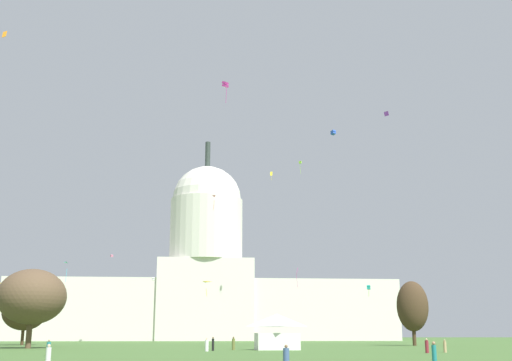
% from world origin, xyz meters
% --- Properties ---
extents(capitol_building, '(128.77, 25.00, 69.05)m').
position_xyz_m(capitol_building, '(-1.71, 182.57, 19.54)').
color(capitol_building, silver).
rests_on(capitol_building, ground_plane).
extents(event_tent, '(6.33, 4.87, 4.91)m').
position_xyz_m(event_tent, '(6.82, 54.55, 2.46)').
color(event_tent, white).
rests_on(event_tent, ground_plane).
extents(tree_west_far, '(11.86, 12.11, 10.06)m').
position_xyz_m(tree_west_far, '(-39.16, 98.61, 6.44)').
color(tree_west_far, '#42301E').
rests_on(tree_west_far, ground_plane).
extents(tree_east_near, '(7.11, 6.35, 12.19)m').
position_xyz_m(tree_east_near, '(37.09, 85.45, 7.37)').
color(tree_east_near, '#42301E').
rests_on(tree_east_near, ground_plane).
extents(tree_west_mid, '(14.80, 14.77, 12.22)m').
position_xyz_m(tree_west_mid, '(-30.32, 67.88, 7.87)').
color(tree_west_mid, brown).
rests_on(tree_west_mid, ground_plane).
extents(person_white_near_tree_west, '(0.55, 0.55, 1.71)m').
position_xyz_m(person_white_near_tree_west, '(-3.08, 48.01, 0.77)').
color(person_white_near_tree_west, silver).
rests_on(person_white_near_tree_west, ground_plane).
extents(person_teal_mid_center, '(0.44, 0.44, 1.65)m').
position_xyz_m(person_teal_mid_center, '(12.46, 9.10, 0.78)').
color(person_teal_mid_center, '#1E757A').
rests_on(person_teal_mid_center, ground_plane).
extents(person_tan_near_tent, '(0.38, 0.38, 1.51)m').
position_xyz_m(person_tan_near_tent, '(25.43, 40.30, 0.69)').
color(person_tan_near_tent, tan).
rests_on(person_tan_near_tent, ground_plane).
extents(person_denim_front_right, '(0.48, 0.48, 1.50)m').
position_xyz_m(person_denim_front_right, '(1.28, 5.18, 0.68)').
color(person_denim_front_right, '#3D5684').
rests_on(person_denim_front_right, ground_plane).
extents(person_black_edge_west, '(0.33, 0.33, 1.80)m').
position_xyz_m(person_black_edge_west, '(-2.21, 50.65, 0.85)').
color(person_black_edge_west, black).
rests_on(person_black_edge_west, ground_plane).
extents(person_olive_lawn_far_right, '(0.44, 0.44, 1.80)m').
position_xyz_m(person_olive_lawn_far_right, '(0.79, 55.63, 0.82)').
color(person_olive_lawn_far_right, olive).
rests_on(person_olive_lawn_far_right, ground_plane).
extents(person_maroon_aisle_center, '(0.50, 0.50, 1.65)m').
position_xyz_m(person_maroon_aisle_center, '(22.47, 38.28, 0.75)').
color(person_maroon_aisle_center, maroon).
rests_on(person_maroon_aisle_center, ground_plane).
extents(person_white_deep_crowd, '(0.39, 0.39, 1.53)m').
position_xyz_m(person_white_deep_crowd, '(-13.91, 6.98, 0.71)').
color(person_white_deep_crowd, silver).
rests_on(person_white_deep_crowd, ground_plane).
extents(person_teal_lawn_far_left, '(0.57, 0.57, 1.60)m').
position_xyz_m(person_teal_lawn_far_left, '(-19.46, 32.34, 0.73)').
color(person_teal_lawn_far_left, '#1E757A').
rests_on(person_teal_lawn_far_left, ground_plane).
extents(kite_yellow_low, '(1.90, 1.82, 0.30)m').
position_xyz_m(kite_yellow_low, '(-37.43, 76.04, 10.21)').
color(kite_yellow_low, yellow).
extents(kite_magenta_low, '(0.48, 0.76, 4.68)m').
position_xyz_m(kite_magenta_low, '(19.43, 116.01, 16.46)').
color(kite_magenta_low, '#D1339E').
extents(kite_white_low, '(0.71, 0.73, 0.74)m').
position_xyz_m(kite_white_low, '(-15.77, 130.56, 16.04)').
color(kite_white_low, white).
extents(kite_turquoise_low, '(0.83, 0.85, 2.15)m').
position_xyz_m(kite_turquoise_low, '(28.60, 85.49, 10.92)').
color(kite_turquoise_low, teal).
extents(kite_blue_high, '(0.97, 0.99, 0.82)m').
position_xyz_m(kite_blue_high, '(18.93, 69.18, 36.83)').
color(kite_blue_high, blue).
extents(kite_pink_mid, '(0.93, 0.96, 0.80)m').
position_xyz_m(kite_pink_mid, '(-29.80, 154.41, 24.63)').
color(kite_pink_mid, pink).
extents(kite_violet_high, '(1.07, 0.88, 1.09)m').
position_xyz_m(kite_violet_high, '(38.92, 101.51, 52.45)').
color(kite_violet_high, purple).
extents(kite_cyan_low, '(1.55, 1.95, 4.02)m').
position_xyz_m(kite_cyan_low, '(-34.13, 113.39, 17.35)').
color(kite_cyan_low, '#33BCDB').
extents(kite_lime_high, '(0.97, 0.95, 4.21)m').
position_xyz_m(kite_lime_high, '(26.68, 152.61, 54.04)').
color(kite_lime_high, '#8CD133').
extents(kite_gold_low, '(1.83, 1.61, 2.32)m').
position_xyz_m(kite_gold_low, '(-3.02, 85.32, 11.13)').
color(kite_gold_low, gold).
extents(kite_orange_high, '(0.63, 0.63, 1.09)m').
position_xyz_m(kite_orange_high, '(-32.41, 49.08, 43.45)').
color(kite_orange_high, orange).
extents(kite_red_high, '(1.27, 1.65, 3.56)m').
position_xyz_m(kite_red_high, '(-0.20, 122.37, 35.97)').
color(kite_red_high, red).
extents(kite_yellow_high, '(0.72, 0.29, 2.61)m').
position_xyz_m(kite_yellow_high, '(17.04, 147.90, 48.96)').
color(kite_yellow_high, yellow).
extents(kite_magenta_high, '(1.28, 1.28, 4.05)m').
position_xyz_m(kite_magenta_high, '(-0.19, 70.85, 45.83)').
color(kite_magenta_high, '#D1339E').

